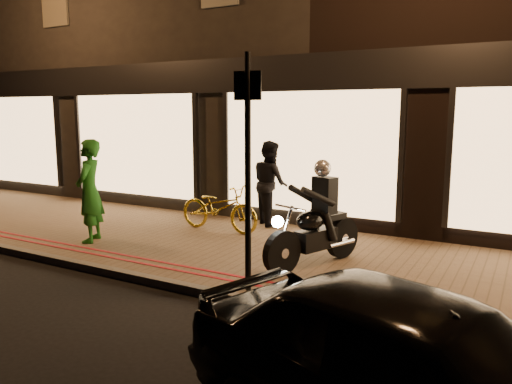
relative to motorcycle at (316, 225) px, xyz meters
The scene contains 11 objects.
ground 2.17m from the motorcycle, 124.52° to the right, with size 90.00×90.00×0.00m, color black.
sidewalk 1.38m from the motorcycle, 164.63° to the left, with size 50.00×4.00×0.12m, color brown.
kerb_stone 2.11m from the motorcycle, 125.33° to the right, with size 50.00×0.14×0.12m, color #59544C.
red_kerb_lines 1.73m from the motorcycle, 135.62° to the right, with size 50.00×0.26×0.01m.
building_row 8.19m from the motorcycle, 99.00° to the left, with size 48.00×10.11×8.50m.
motorcycle is the anchor object (origin of this frame).
sign_post 1.80m from the motorcycle, 103.94° to the right, with size 0.35×0.09×3.00m.
bicycle_gold 2.71m from the motorcycle, 155.79° to the left, with size 0.61×1.74×0.91m, color gold.
person_green 4.08m from the motorcycle, behind, with size 0.66×0.43×1.81m, color #1C651A.
person_dark 2.84m from the motorcycle, 131.62° to the left, with size 0.83×0.65×1.71m, color black.
parked_car 4.18m from the motorcycle, 57.66° to the right, with size 1.50×3.72×1.27m, color black.
Camera 1 is at (3.93, -5.08, 2.41)m, focal length 35.00 mm.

